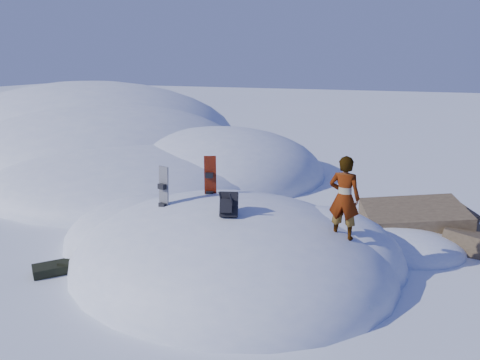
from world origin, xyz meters
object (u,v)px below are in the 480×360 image
(backpack, at_px, (229,205))
(person, at_px, (344,198))
(snowboard_dark, at_px, (163,198))
(snowboard_red, at_px, (210,187))

(backpack, bearing_deg, person, 0.06)
(snowboard_dark, distance_m, person, 3.66)
(snowboard_dark, bearing_deg, snowboard_red, 69.53)
(snowboard_red, xyz_separation_m, person, (2.97, -0.52, 0.21))
(snowboard_red, distance_m, backpack, 1.50)
(person, bearing_deg, backpack, 23.70)
(snowboard_red, bearing_deg, backpack, -75.30)
(snowboard_dark, xyz_separation_m, backpack, (1.58, -0.29, 0.12))
(person, bearing_deg, snowboard_red, -3.99)
(snowboard_dark, bearing_deg, backpack, 5.70)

